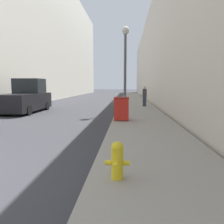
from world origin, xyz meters
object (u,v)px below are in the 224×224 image
(trash_bin, at_px, (121,108))
(lamppost, at_px, (125,59))
(pickup_truck, at_px, (26,98))
(pedestrian_on_sidewalk, at_px, (145,96))
(fire_hydrant, at_px, (117,159))

(trash_bin, bearing_deg, lamppost, 88.01)
(pickup_truck, relative_size, pedestrian_on_sidewalk, 2.96)
(lamppost, bearing_deg, fire_hydrant, -90.05)
(pickup_truck, bearing_deg, pedestrian_on_sidewalk, 22.19)
(fire_hydrant, height_order, lamppost, lamppost)
(pickup_truck, bearing_deg, trash_bin, -30.26)
(lamppost, distance_m, pedestrian_on_sidewalk, 4.97)
(fire_hydrant, bearing_deg, pickup_truck, 122.50)
(trash_bin, height_order, pedestrian_on_sidewalk, pedestrian_on_sidewalk)
(pickup_truck, distance_m, pedestrian_on_sidewalk, 9.25)
(pickup_truck, bearing_deg, fire_hydrant, -57.50)
(fire_hydrant, relative_size, pedestrian_on_sidewalk, 0.43)
(fire_hydrant, height_order, pickup_truck, pickup_truck)
(fire_hydrant, bearing_deg, trash_bin, 90.95)
(fire_hydrant, bearing_deg, pedestrian_on_sidewalk, 83.66)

